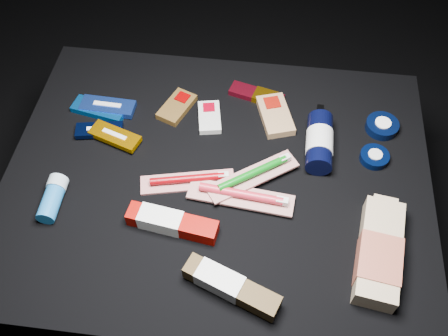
# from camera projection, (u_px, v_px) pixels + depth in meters

# --- Properties ---
(ground) EXTENTS (3.00, 3.00, 0.00)m
(ground) POSITION_uv_depth(u_px,v_px,m) (219.00, 253.00, 1.47)
(ground) COLOR black
(ground) RESTS_ON ground
(cloth_table) EXTENTS (0.98, 0.78, 0.40)m
(cloth_table) POSITION_uv_depth(u_px,v_px,m) (218.00, 219.00, 1.31)
(cloth_table) COLOR black
(cloth_table) RESTS_ON ground
(luna_bar_0) EXTENTS (0.14, 0.08, 0.02)m
(luna_bar_0) POSITION_uv_depth(u_px,v_px,m) (99.00, 109.00, 1.26)
(luna_bar_0) COLOR #095AB8
(luna_bar_0) RESTS_ON cloth_table
(luna_bar_1) EXTENTS (0.14, 0.06, 0.02)m
(luna_bar_1) POSITION_uv_depth(u_px,v_px,m) (108.00, 107.00, 1.26)
(luna_bar_1) COLOR #1D3EA1
(luna_bar_1) RESTS_ON cloth_table
(luna_bar_2) EXTENTS (0.12, 0.06, 0.01)m
(luna_bar_2) POSITION_uv_depth(u_px,v_px,m) (99.00, 130.00, 1.21)
(luna_bar_2) COLOR black
(luna_bar_2) RESTS_ON cloth_table
(luna_bar_3) EXTENTS (0.13, 0.09, 0.02)m
(luna_bar_3) POSITION_uv_depth(u_px,v_px,m) (115.00, 136.00, 1.20)
(luna_bar_3) COLOR #CA8100
(luna_bar_3) RESTS_ON cloth_table
(clif_bar_0) EXTENTS (0.09, 0.12, 0.02)m
(clif_bar_0) POSITION_uv_depth(u_px,v_px,m) (178.00, 106.00, 1.27)
(clif_bar_0) COLOR #503716
(clif_bar_0) RESTS_ON cloth_table
(clif_bar_1) EXTENTS (0.07, 0.11, 0.02)m
(clif_bar_1) POSITION_uv_depth(u_px,v_px,m) (209.00, 116.00, 1.25)
(clif_bar_1) COLOR beige
(clif_bar_1) RESTS_ON cloth_table
(clif_bar_2) EXTENTS (0.11, 0.14, 0.02)m
(clif_bar_2) POSITION_uv_depth(u_px,v_px,m) (275.00, 114.00, 1.25)
(clif_bar_2) COLOR #9C754D
(clif_bar_2) RESTS_ON cloth_table
(power_bar) EXTENTS (0.15, 0.08, 0.02)m
(power_bar) POSITION_uv_depth(u_px,v_px,m) (259.00, 96.00, 1.29)
(power_bar) COLOR maroon
(power_bar) RESTS_ON cloth_table
(lotion_bottle) EXTENTS (0.06, 0.20, 0.06)m
(lotion_bottle) POSITION_uv_depth(u_px,v_px,m) (319.00, 142.00, 1.17)
(lotion_bottle) COLOR black
(lotion_bottle) RESTS_ON cloth_table
(cream_tin_upper) EXTENTS (0.08, 0.08, 0.02)m
(cream_tin_upper) POSITION_uv_depth(u_px,v_px,m) (382.00, 126.00, 1.22)
(cream_tin_upper) COLOR black
(cream_tin_upper) RESTS_ON cloth_table
(cream_tin_lower) EXTENTS (0.07, 0.07, 0.02)m
(cream_tin_lower) POSITION_uv_depth(u_px,v_px,m) (374.00, 157.00, 1.17)
(cream_tin_lower) COLOR black
(cream_tin_lower) RESTS_ON cloth_table
(bodywash_bottle) EXTENTS (0.11, 0.25, 0.05)m
(bodywash_bottle) POSITION_uv_depth(u_px,v_px,m) (379.00, 254.00, 1.01)
(bodywash_bottle) COLOR tan
(bodywash_bottle) RESTS_ON cloth_table
(deodorant_stick) EXTENTS (0.04, 0.11, 0.04)m
(deodorant_stick) POSITION_uv_depth(u_px,v_px,m) (53.00, 198.00, 1.09)
(deodorant_stick) COLOR #1B63A4
(deodorant_stick) RESTS_ON cloth_table
(toothbrush_pack_0) EXTENTS (0.22, 0.10, 0.02)m
(toothbrush_pack_0) POSITION_uv_depth(u_px,v_px,m) (189.00, 180.00, 1.13)
(toothbrush_pack_0) COLOR beige
(toothbrush_pack_0) RESTS_ON cloth_table
(toothbrush_pack_1) EXTENTS (0.24, 0.08, 0.03)m
(toothbrush_pack_1) POSITION_uv_depth(u_px,v_px,m) (242.00, 196.00, 1.10)
(toothbrush_pack_1) COLOR beige
(toothbrush_pack_1) RESTS_ON cloth_table
(toothbrush_pack_2) EXTENTS (0.21, 0.17, 0.02)m
(toothbrush_pack_2) POSITION_uv_depth(u_px,v_px,m) (254.00, 174.00, 1.12)
(toothbrush_pack_2) COLOR beige
(toothbrush_pack_2) RESTS_ON cloth_table
(toothpaste_carton_red) EXTENTS (0.20, 0.07, 0.04)m
(toothpaste_carton_red) POSITION_uv_depth(u_px,v_px,m) (168.00, 222.00, 1.06)
(toothpaste_carton_red) COLOR #860500
(toothpaste_carton_red) RESTS_ON cloth_table
(toothpaste_carton_green) EXTENTS (0.20, 0.11, 0.04)m
(toothpaste_carton_green) POSITION_uv_depth(u_px,v_px,m) (227.00, 285.00, 0.97)
(toothpaste_carton_green) COLOR #39270E
(toothpaste_carton_green) RESTS_ON cloth_table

